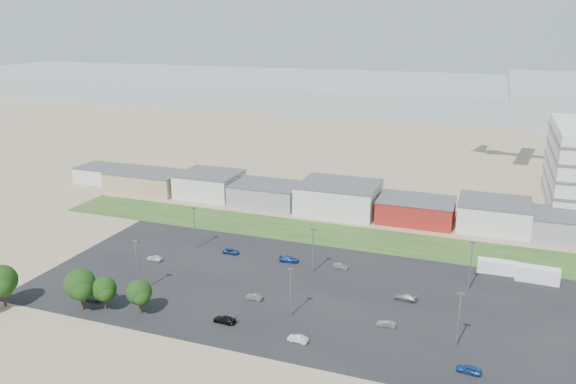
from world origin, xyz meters
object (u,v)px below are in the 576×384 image
at_px(parked_car_9, 231,251).
at_px(parked_car_11, 341,266).
at_px(parked_car_4, 254,297).
at_px(parked_car_5, 155,258).
at_px(parked_car_3, 224,320).
at_px(parked_car_6, 289,259).
at_px(parked_car_12, 405,297).
at_px(parked_car_10, 95,298).
at_px(parked_car_2, 469,369).
at_px(box_trailer_a, 496,267).
at_px(parked_car_13, 298,339).
at_px(parked_car_1, 386,324).

height_order(parked_car_9, parked_car_11, parked_car_9).
relative_size(parked_car_4, parked_car_5, 0.93).
xyz_separation_m(parked_car_3, parked_car_6, (1.73, 29.35, 0.03)).
bearing_deg(parked_car_12, parked_car_10, -65.96).
bearing_deg(parked_car_12, parked_car_6, -105.13).
height_order(parked_car_2, parked_car_11, parked_car_2).
distance_m(parked_car_5, parked_car_9, 17.49).
xyz_separation_m(parked_car_2, parked_car_3, (-42.35, 0.62, -0.02)).
bearing_deg(box_trailer_a, parked_car_5, -165.54).
bearing_deg(parked_car_4, parked_car_3, -6.70).
relative_size(parked_car_5, parked_car_13, 1.04).
distance_m(box_trailer_a, parked_car_1, 35.57).
distance_m(parked_car_3, parked_car_10, 27.57).
distance_m(box_trailer_a, parked_car_13, 51.40).
bearing_deg(parked_car_13, parked_car_3, -91.47).
bearing_deg(parked_car_2, parked_car_3, -84.02).
height_order(parked_car_3, parked_car_11, parked_car_3).
relative_size(parked_car_1, parked_car_12, 0.73).
height_order(parked_car_2, parked_car_13, parked_car_2).
xyz_separation_m(box_trailer_a, parked_car_3, (-45.82, -39.35, -0.82)).
xyz_separation_m(parked_car_2, parked_car_5, (-69.62, 19.99, -0.01)).
relative_size(parked_car_1, parked_car_11, 1.00).
distance_m(parked_car_2, parked_car_13, 27.79).
bearing_deg(parked_car_6, parked_car_13, -164.93).
xyz_separation_m(parked_car_5, parked_car_10, (-0.27, -20.55, -0.09)).
relative_size(parked_car_9, parked_car_11, 1.21).
bearing_deg(parked_car_3, parked_car_1, 110.33).
height_order(parked_car_2, parked_car_3, parked_car_2).
relative_size(parked_car_9, parked_car_12, 0.89).
bearing_deg(box_trailer_a, parked_car_11, -164.53).
bearing_deg(parked_car_13, parked_car_2, 95.91).
relative_size(parked_car_2, parked_car_3, 0.88).
xyz_separation_m(parked_car_12, parked_car_13, (-14.71, -21.46, -0.06)).
distance_m(parked_car_2, parked_car_3, 42.35).
xyz_separation_m(parked_car_3, parked_car_11, (13.67, 29.95, -0.08)).
bearing_deg(parked_car_2, parked_car_5, -99.21).
bearing_deg(parked_car_3, parked_car_13, 87.27).
bearing_deg(parked_car_3, parked_car_9, -153.41).
xyz_separation_m(parked_car_1, parked_car_10, (-55.33, -9.88, 0.00)).
xyz_separation_m(parked_car_3, parked_car_5, (-27.27, 19.37, 0.01)).
bearing_deg(parked_car_12, parked_car_4, -66.62).
height_order(parked_car_2, parked_car_4, parked_car_2).
height_order(parked_car_12, parked_car_13, parked_car_12).
bearing_deg(parked_car_10, parked_car_6, -47.40).
bearing_deg(parked_car_6, box_trailer_a, -84.77).
distance_m(parked_car_9, parked_car_10, 33.71).
distance_m(parked_car_3, parked_car_11, 32.93).
distance_m(parked_car_4, parked_car_9, 23.81).
distance_m(parked_car_4, parked_car_6, 19.34).
bearing_deg(parked_car_10, parked_car_4, -72.52).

